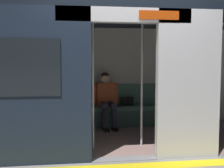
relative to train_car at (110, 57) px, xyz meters
name	(u,v)px	position (x,y,z in m)	size (l,w,h in m)	color
ground_plane	(124,159)	(-0.06, 1.12, -1.47)	(60.00, 60.00, 0.00)	gray
platform_edge_strip	(128,167)	(-0.06, 1.42, -1.47)	(8.00, 0.24, 0.01)	yellow
train_car	(110,57)	(0.00, 0.00, 0.00)	(6.40, 2.57, 2.25)	silver
bench_seat	(107,111)	(-0.06, -0.95, -1.14)	(2.90, 0.44, 0.44)	#4C7566
person_seated	(106,96)	(-0.03, -0.89, -0.81)	(0.55, 0.71, 1.17)	#CC5933
handbag	(127,101)	(-0.51, -1.00, -0.95)	(0.26, 0.15, 0.17)	black
book	(86,105)	(0.38, -1.03, -1.02)	(0.15, 0.22, 0.03)	#B22D2D
grab_pole_door	(93,83)	(0.35, 0.59, -0.42)	(0.04, 0.04, 2.11)	silver
grab_pole_far	(142,82)	(-0.47, 0.50, -0.42)	(0.04, 0.04, 2.11)	silver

